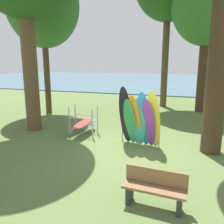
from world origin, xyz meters
TOP-DOWN VIEW (x-y plane):
  - ground_plane at (0.00, 0.00)m, footprint 80.00×80.00m
  - lake_water at (0.00, 31.63)m, footprint 80.00×36.00m
  - tree_mid_behind at (2.71, 7.86)m, footprint 4.35×4.35m
  - tree_far_right_back at (-6.41, 4.50)m, footprint 4.21×4.21m
  - leaning_board_pile at (0.23, 0.39)m, footprint 1.74×0.87m
  - board_storage_rack at (-2.40, 1.08)m, footprint 1.15×2.13m
  - park_bench at (1.33, -3.22)m, footprint 1.43×0.51m

SIDE VIEW (x-z plane):
  - ground_plane at x=0.00m, z-range 0.00..0.00m
  - lake_water at x=0.00m, z-range 0.00..0.10m
  - park_bench at x=1.33m, z-range 0.03..0.88m
  - board_storage_rack at x=-2.40m, z-range -0.15..1.10m
  - leaning_board_pile at x=0.23m, z-range -0.13..2.18m
  - tree_far_right_back at x=-6.41m, z-range 1.94..10.72m
  - tree_mid_behind at x=2.71m, z-range 1.95..11.02m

